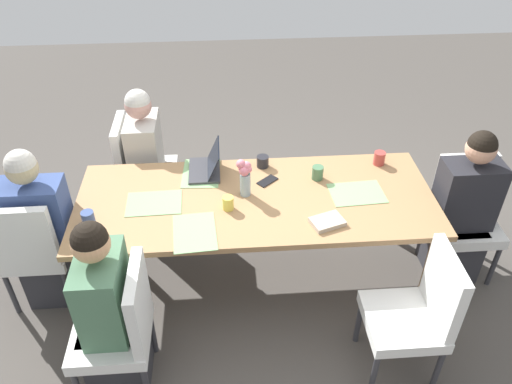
{
  "coord_description": "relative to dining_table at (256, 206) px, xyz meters",
  "views": [
    {
      "loc": [
        0.2,
        2.67,
        2.8
      ],
      "look_at": [
        0.0,
        0.0,
        0.8
      ],
      "focal_mm": 35.64,
      "sensor_mm": 36.0,
      "label": 1
    }
  ],
  "objects": [
    {
      "name": "coffee_mug_centre_left",
      "position": [
        -0.44,
        -0.19,
        0.12
      ],
      "size": [
        0.08,
        0.08,
        0.1
      ],
      "primitive_type": "cylinder",
      "color": "#47704C",
      "rests_on": "dining_table"
    },
    {
      "name": "person_head_left_left_mid",
      "position": [
        -1.46,
        0.01,
        -0.15
      ],
      "size": [
        0.4,
        0.36,
        1.19
      ],
      "color": "#2D2D33",
      "rests_on": "ground_plane"
    },
    {
      "name": "chair_near_right_near",
      "position": [
        0.89,
        -0.83,
        -0.18
      ],
      "size": [
        0.44,
        0.44,
        0.9
      ],
      "color": "silver",
      "rests_on": "ground_plane"
    },
    {
      "name": "chair_far_right_mid",
      "position": [
        -0.88,
        0.81,
        -0.18
      ],
      "size": [
        0.44,
        0.44,
        0.9
      ],
      "color": "silver",
      "rests_on": "ground_plane"
    },
    {
      "name": "chair_far_left_near",
      "position": [
        0.81,
        0.79,
        -0.18
      ],
      "size": [
        0.44,
        0.44,
        0.9
      ],
      "color": "silver",
      "rests_on": "ground_plane"
    },
    {
      "name": "person_near_right_near",
      "position": [
        0.82,
        -0.77,
        -0.15
      ],
      "size": [
        0.36,
        0.4,
        1.19
      ],
      "color": "#2D2D33",
      "rests_on": "ground_plane"
    },
    {
      "name": "ground_plane",
      "position": [
        0.0,
        0.0,
        -0.68
      ],
      "size": [
        10.0,
        10.0,
        0.0
      ],
      "primitive_type": "plane",
      "color": "#4C4742"
    },
    {
      "name": "placemat_far_left_near",
      "position": [
        0.4,
        0.32,
        0.07
      ],
      "size": [
        0.29,
        0.38,
        0.0
      ],
      "primitive_type": "cube",
      "rotation": [
        0.0,
        0.0,
        -1.5
      ],
      "color": "#7FAD70",
      "rests_on": "dining_table"
    },
    {
      "name": "coffee_mug_centre_right",
      "position": [
        -0.92,
        -0.34,
        0.12
      ],
      "size": [
        0.08,
        0.08,
        0.1
      ],
      "primitive_type": "cylinder",
      "color": "#AD3D38",
      "rests_on": "dining_table"
    },
    {
      "name": "coffee_mug_far_left",
      "position": [
        0.19,
        0.1,
        0.12
      ],
      "size": [
        0.07,
        0.07,
        0.09
      ],
      "primitive_type": "cylinder",
      "color": "#DBC64C",
      "rests_on": "dining_table"
    },
    {
      "name": "laptop_near_right_near",
      "position": [
        0.32,
        -0.34,
        0.11
      ],
      "size": [
        0.22,
        0.32,
        0.2
      ],
      "color": "#38383D",
      "rests_on": "dining_table"
    },
    {
      "name": "coffee_mug_near_left",
      "position": [
        -0.08,
        -0.37,
        0.11
      ],
      "size": [
        0.09,
        0.09,
        0.08
      ],
      "primitive_type": "cylinder",
      "color": "#232328",
      "rests_on": "dining_table"
    },
    {
      "name": "chair_head_left_left_mid",
      "position": [
        -1.52,
        -0.07,
        -0.18
      ],
      "size": [
        0.44,
        0.44,
        0.9
      ],
      "color": "silver",
      "rests_on": "ground_plane"
    },
    {
      "name": "placemat_near_right_near",
      "position": [
        0.37,
        -0.32,
        0.07
      ],
      "size": [
        0.28,
        0.37,
        0.0
      ],
      "primitive_type": "cube",
      "rotation": [
        0.0,
        0.0,
        1.51
      ],
      "color": "#7FAD70",
      "rests_on": "dining_table"
    },
    {
      "name": "coffee_mug_near_right",
      "position": [
        1.05,
        0.19,
        0.12
      ],
      "size": [
        0.08,
        0.08,
        0.1
      ],
      "primitive_type": "cylinder",
      "color": "#33477A",
      "rests_on": "dining_table"
    },
    {
      "name": "person_head_right_left_far",
      "position": [
        1.43,
        0.01,
        -0.15
      ],
      "size": [
        0.4,
        0.36,
        1.19
      ],
      "color": "#2D2D33",
      "rests_on": "ground_plane"
    },
    {
      "name": "book_red_cover",
      "position": [
        -0.42,
        0.29,
        0.09
      ],
      "size": [
        0.23,
        0.2,
        0.03
      ],
      "primitive_type": "cube",
      "rotation": [
        0.0,
        0.0,
        0.33
      ],
      "color": "#B2A38E",
      "rests_on": "dining_table"
    },
    {
      "name": "phone_black",
      "position": [
        -0.09,
        -0.18,
        0.07
      ],
      "size": [
        0.16,
        0.15,
        0.01
      ],
      "primitive_type": "cube",
      "rotation": [
        0.0,
        0.0,
        0.72
      ],
      "color": "black",
      "rests_on": "dining_table"
    },
    {
      "name": "person_far_left_near",
      "position": [
        0.89,
        0.73,
        -0.15
      ],
      "size": [
        0.36,
        0.4,
        1.19
      ],
      "color": "#2D2D33",
      "rests_on": "ground_plane"
    },
    {
      "name": "chair_head_right_left_far",
      "position": [
        1.49,
        0.09,
        -0.18
      ],
      "size": [
        0.44,
        0.44,
        0.9
      ],
      "color": "silver",
      "rests_on": "ground_plane"
    },
    {
      "name": "flower_vase",
      "position": [
        0.07,
        -0.05,
        0.23
      ],
      "size": [
        0.1,
        0.1,
        0.27
      ],
      "color": "#8EA8B7",
      "rests_on": "dining_table"
    },
    {
      "name": "placemat_head_left_left_mid",
      "position": [
        -0.68,
        0.0,
        0.07
      ],
      "size": [
        0.37,
        0.28,
        0.0
      ],
      "primitive_type": "cube",
      "rotation": [
        0.0,
        0.0,
        0.06
      ],
      "color": "#7FAD70",
      "rests_on": "dining_table"
    },
    {
      "name": "placemat_head_right_left_far",
      "position": [
        0.67,
        0.01,
        0.07
      ],
      "size": [
        0.37,
        0.27,
        0.0
      ],
      "primitive_type": "cube",
      "rotation": [
        0.0,
        0.0,
        3.17
      ],
      "color": "#7FAD70",
      "rests_on": "dining_table"
    },
    {
      "name": "dining_table",
      "position": [
        0.0,
        0.0,
        0.0
      ],
      "size": [
        2.38,
        0.95,
        0.75
      ],
      "color": "#9E754C",
      "rests_on": "ground_plane"
    }
  ]
}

